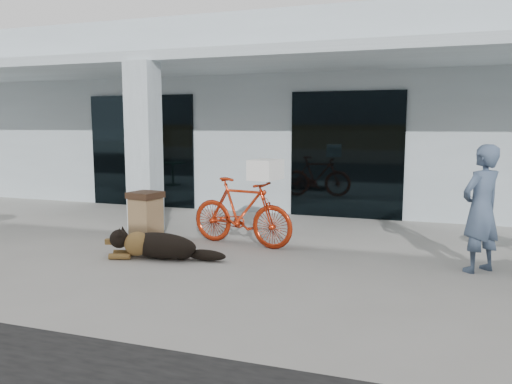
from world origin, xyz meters
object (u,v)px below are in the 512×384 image
(dog, at_px, (160,244))
(trash_receptacle, at_px, (146,215))
(bicycle, at_px, (242,212))
(person, at_px, (481,209))

(dog, height_order, trash_receptacle, trash_receptacle)
(bicycle, height_order, trash_receptacle, bicycle)
(dog, relative_size, person, 0.78)
(bicycle, xyz_separation_m, trash_receptacle, (-1.75, -0.10, -0.14))
(person, xyz_separation_m, trash_receptacle, (-5.34, 0.28, -0.45))
(bicycle, distance_m, person, 3.62)
(trash_receptacle, bearing_deg, bicycle, 3.27)
(dog, height_order, person, person)
(dog, bearing_deg, trash_receptacle, 113.40)
(trash_receptacle, bearing_deg, dog, -50.84)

